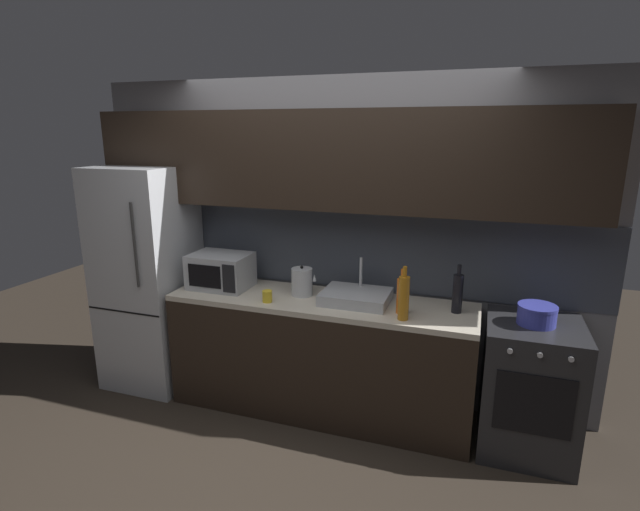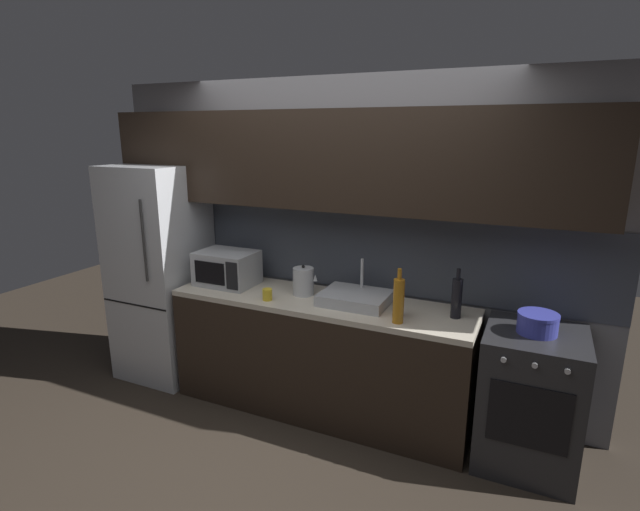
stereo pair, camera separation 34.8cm
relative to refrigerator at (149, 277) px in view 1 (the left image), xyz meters
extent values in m
plane|color=#2D261E|center=(1.51, -0.90, -0.92)|extent=(10.00, 10.00, 0.00)
cube|color=slate|center=(1.51, 0.40, 0.33)|extent=(4.00, 0.10, 2.50)
cube|color=#3D424C|center=(1.51, 0.35, 0.28)|extent=(4.00, 0.01, 0.60)
cube|color=black|center=(1.51, 0.18, 0.98)|extent=(3.68, 0.34, 0.70)
cube|color=black|center=(1.51, 0.00, -0.49)|extent=(2.26, 0.60, 0.86)
cube|color=beige|center=(1.51, 0.00, -0.04)|extent=(2.26, 0.60, 0.04)
cube|color=#B7BABF|center=(0.00, 0.00, 0.00)|extent=(0.68, 0.66, 1.83)
cube|color=black|center=(0.00, -0.33, -0.18)|extent=(0.67, 0.00, 0.01)
cylinder|color=#333333|center=(0.19, -0.35, 0.37)|extent=(0.02, 0.02, 0.64)
cube|color=#232326|center=(2.98, 0.00, -0.47)|extent=(0.60, 0.60, 0.90)
cube|color=black|center=(2.98, -0.30, -0.42)|extent=(0.45, 0.01, 0.40)
cylinder|color=#B2B2B7|center=(2.82, -0.31, -0.09)|extent=(0.03, 0.02, 0.03)
cylinder|color=#B2B2B7|center=(2.98, -0.31, -0.09)|extent=(0.03, 0.02, 0.03)
cylinder|color=#B2B2B7|center=(3.15, -0.31, -0.09)|extent=(0.03, 0.02, 0.03)
cube|color=#A8AAAF|center=(0.68, 0.02, 0.12)|extent=(0.46, 0.34, 0.27)
cube|color=black|center=(0.64, -0.15, 0.12)|extent=(0.28, 0.01, 0.18)
cube|color=black|center=(0.85, -0.15, 0.12)|extent=(0.10, 0.01, 0.22)
cube|color=#ADAFB5|center=(1.78, 0.03, 0.02)|extent=(0.48, 0.38, 0.08)
cylinder|color=silver|center=(1.78, 0.16, 0.17)|extent=(0.02, 0.02, 0.22)
cylinder|color=#B7BABF|center=(1.35, 0.05, 0.09)|extent=(0.16, 0.16, 0.21)
sphere|color=black|center=(1.35, 0.05, 0.20)|extent=(0.02, 0.02, 0.02)
cone|color=#B7BABF|center=(1.45, 0.05, 0.13)|extent=(0.03, 0.03, 0.05)
cylinder|color=orange|center=(2.13, -0.08, 0.10)|extent=(0.07, 0.07, 0.24)
cylinder|color=orange|center=(2.13, -0.08, 0.26)|extent=(0.03, 0.03, 0.07)
cylinder|color=#B27019|center=(2.16, -0.19, 0.13)|extent=(0.07, 0.07, 0.29)
cylinder|color=#B27019|center=(2.16, -0.19, 0.31)|extent=(0.03, 0.03, 0.07)
cylinder|color=black|center=(2.48, 0.05, 0.12)|extent=(0.07, 0.07, 0.27)
cylinder|color=black|center=(2.48, 0.05, 0.28)|extent=(0.03, 0.03, 0.07)
cylinder|color=gold|center=(1.17, -0.18, 0.03)|extent=(0.07, 0.07, 0.09)
cylinder|color=#333899|center=(2.98, 0.00, 0.04)|extent=(0.24, 0.24, 0.11)
cylinder|color=#333899|center=(2.98, 0.00, 0.10)|extent=(0.24, 0.24, 0.02)
camera|label=1|loc=(2.60, -3.19, 1.19)|focal=27.16mm
camera|label=2|loc=(2.93, -3.06, 1.19)|focal=27.16mm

